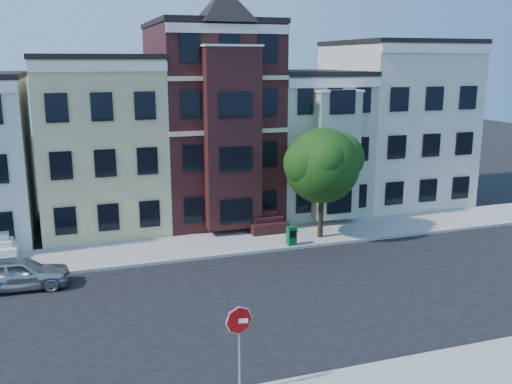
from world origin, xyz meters
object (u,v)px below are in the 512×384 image
object	(u,v)px
stop_sign	(239,345)
newspaper_box	(292,236)
street_tree	(322,171)
parked_car	(19,273)

from	to	relation	value
stop_sign	newspaper_box	bearing A→B (deg)	73.78
street_tree	stop_sign	size ratio (longest dim) A/B	2.41
newspaper_box	stop_sign	size ratio (longest dim) A/B	0.33
parked_car	newspaper_box	size ratio (longest dim) A/B	4.13
street_tree	newspaper_box	size ratio (longest dim) A/B	7.36
street_tree	newspaper_box	world-z (taller)	street_tree
stop_sign	street_tree	bearing A→B (deg)	68.63
parked_car	stop_sign	world-z (taller)	stop_sign
parked_car	stop_sign	xyz separation A→B (m)	(6.81, -11.23, 1.01)
newspaper_box	stop_sign	bearing A→B (deg)	-119.77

